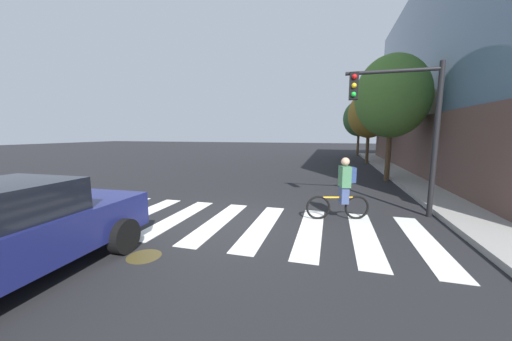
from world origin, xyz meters
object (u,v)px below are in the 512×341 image
fire_hydrant (430,171)px  street_tree_far (359,118)px  traffic_light_near (404,114)px  street_tree_near (392,97)px  manhole_cover (144,256)px  street_tree_mid (369,114)px  cyclist (343,189)px

fire_hydrant → street_tree_far: size_ratio=0.14×
traffic_light_near → street_tree_near: (0.81, 6.02, 1.19)m
manhole_cover → street_tree_near: size_ratio=0.11×
street_tree_near → street_tree_mid: 8.13m
traffic_light_near → street_tree_mid: 14.20m
manhole_cover → street_tree_near: (6.04, 10.27, 4.04)m
manhole_cover → street_tree_far: size_ratio=0.11×
cyclist → traffic_light_near: (1.54, 0.90, 2.02)m
fire_hydrant → street_tree_mid: 8.82m
street_tree_near → traffic_light_near: bearing=-97.6°
traffic_light_near → street_tree_near: 6.19m
cyclist → fire_hydrant: cyclist is taller
cyclist → street_tree_mid: street_tree_mid is taller
street_tree_near → manhole_cover: bearing=-120.5°
cyclist → street_tree_far: street_tree_far is taller
manhole_cover → cyclist: (3.70, 3.35, 0.84)m
manhole_cover → street_tree_mid: street_tree_mid is taller
manhole_cover → fire_hydrant: bearing=52.6°
traffic_light_near → fire_hydrant: bearing=66.2°
street_tree_mid → traffic_light_near: bearing=-93.3°
traffic_light_near → fire_hydrant: size_ratio=5.38×
traffic_light_near → street_tree_far: bearing=87.9°
fire_hydrant → street_tree_near: 4.00m
street_tree_far → cyclist: bearing=-95.9°
street_tree_near → street_tree_mid: bearing=89.9°
cyclist → street_tree_far: bearing=84.1°
manhole_cover → street_tree_mid: (6.06, 18.40, 3.74)m
cyclist → fire_hydrant: 8.25m
cyclist → fire_hydrant: size_ratio=2.17×
traffic_light_near → cyclist: bearing=-149.7°
traffic_light_near → fire_hydrant: 7.12m
manhole_cover → traffic_light_near: bearing=39.1°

